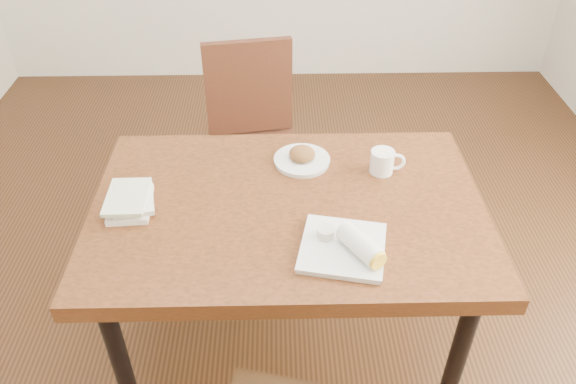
{
  "coord_description": "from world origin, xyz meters",
  "views": [
    {
      "loc": [
        -0.03,
        -1.45,
        1.93
      ],
      "look_at": [
        0.0,
        0.0,
        0.8
      ],
      "focal_mm": 35.0,
      "sensor_mm": 36.0,
      "label": 1
    }
  ],
  "objects_px": {
    "chair_far": "(253,134)",
    "plate_scone": "(302,158)",
    "book_stack": "(130,200)",
    "plate_burrito": "(348,247)",
    "table": "(288,221)",
    "coffee_mug": "(383,161)"
  },
  "relations": [
    {
      "from": "table",
      "to": "plate_scone",
      "type": "height_order",
      "value": "plate_scone"
    },
    {
      "from": "book_stack",
      "to": "coffee_mug",
      "type": "bearing_deg",
      "value": 11.78
    },
    {
      "from": "plate_scone",
      "to": "coffee_mug",
      "type": "distance_m",
      "value": 0.29
    },
    {
      "from": "plate_burrito",
      "to": "book_stack",
      "type": "relative_size",
      "value": 1.38
    },
    {
      "from": "table",
      "to": "plate_scone",
      "type": "relative_size",
      "value": 6.35
    },
    {
      "from": "plate_burrito",
      "to": "coffee_mug",
      "type": "bearing_deg",
      "value": 67.91
    },
    {
      "from": "book_stack",
      "to": "table",
      "type": "bearing_deg",
      "value": 0.25
    },
    {
      "from": "coffee_mug",
      "to": "plate_scone",
      "type": "bearing_deg",
      "value": 167.94
    },
    {
      "from": "coffee_mug",
      "to": "book_stack",
      "type": "bearing_deg",
      "value": -168.22
    },
    {
      "from": "chair_far",
      "to": "coffee_mug",
      "type": "distance_m",
      "value": 0.8
    },
    {
      "from": "plate_burrito",
      "to": "book_stack",
      "type": "height_order",
      "value": "plate_burrito"
    },
    {
      "from": "chair_far",
      "to": "book_stack",
      "type": "distance_m",
      "value": 0.88
    },
    {
      "from": "chair_far",
      "to": "plate_scone",
      "type": "height_order",
      "value": "chair_far"
    },
    {
      "from": "table",
      "to": "coffee_mug",
      "type": "distance_m",
      "value": 0.4
    },
    {
      "from": "table",
      "to": "plate_scone",
      "type": "xyz_separation_m",
      "value": [
        0.06,
        0.24,
        0.1
      ]
    },
    {
      "from": "coffee_mug",
      "to": "plate_burrito",
      "type": "relative_size",
      "value": 0.43
    },
    {
      "from": "plate_scone",
      "to": "book_stack",
      "type": "xyz_separation_m",
      "value": [
        -0.58,
        -0.24,
        0.01
      ]
    },
    {
      "from": "chair_far",
      "to": "table",
      "type": "bearing_deg",
      "value": -79.35
    },
    {
      "from": "chair_far",
      "to": "plate_burrito",
      "type": "height_order",
      "value": "chair_far"
    },
    {
      "from": "table",
      "to": "chair_far",
      "type": "height_order",
      "value": "chair_far"
    },
    {
      "from": "table",
      "to": "coffee_mug",
      "type": "height_order",
      "value": "coffee_mug"
    },
    {
      "from": "plate_burrito",
      "to": "chair_far",
      "type": "bearing_deg",
      "value": 107.6
    }
  ]
}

